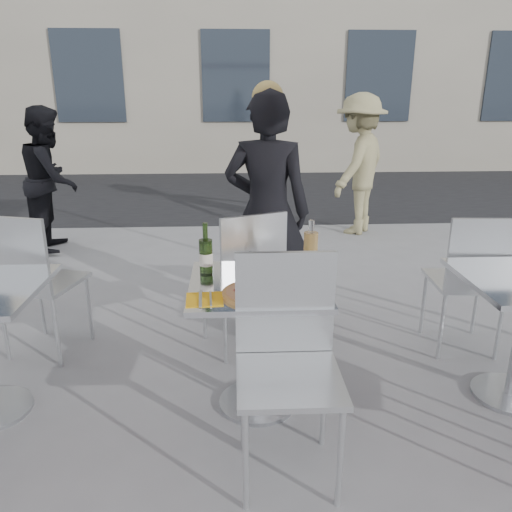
{
  "coord_description": "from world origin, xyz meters",
  "views": [
    {
      "loc": [
        -0.13,
        -2.47,
        1.72
      ],
      "look_at": [
        0.0,
        0.15,
        0.85
      ],
      "focal_mm": 35.0,
      "sensor_mm": 36.0,
      "label": 1
    }
  ],
  "objects_px": {
    "side_chair_lfar": "(31,274)",
    "carafe": "(311,250)",
    "chair_near": "(287,348)",
    "wineglass_white_a": "(249,261)",
    "wineglass_red_b": "(277,261)",
    "pizza_near": "(256,293)",
    "chair_far": "(246,271)",
    "wineglass_red_a": "(265,261)",
    "pizza_far": "(264,266)",
    "sugar_shaker": "(303,269)",
    "main_table": "(257,319)",
    "woman_diner": "(267,212)",
    "napkin_left": "(204,299)",
    "pedestrian_a": "(51,179)",
    "wine_bottle": "(206,255)",
    "side_chair_rfar": "(472,273)",
    "salad_plate": "(267,273)",
    "pedestrian_b": "(359,165)",
    "wineglass_white_b": "(250,260)",
    "napkin_right": "(307,294)"
  },
  "relations": [
    {
      "from": "side_chair_rfar",
      "to": "salad_plate",
      "type": "height_order",
      "value": "side_chair_rfar"
    },
    {
      "from": "sugar_shaker",
      "to": "wineglass_white_a",
      "type": "bearing_deg",
      "value": -176.92
    },
    {
      "from": "wineglass_red_b",
      "to": "pizza_near",
      "type": "bearing_deg",
      "value": -123.15
    },
    {
      "from": "woman_diner",
      "to": "pedestrian_b",
      "type": "bearing_deg",
      "value": -105.48
    },
    {
      "from": "side_chair_lfar",
      "to": "wineglass_red_b",
      "type": "bearing_deg",
      "value": 175.01
    },
    {
      "from": "pizza_near",
      "to": "pedestrian_b",
      "type": "bearing_deg",
      "value": 69.02
    },
    {
      "from": "side_chair_lfar",
      "to": "pedestrian_a",
      "type": "bearing_deg",
      "value": -58.6
    },
    {
      "from": "wineglass_white_a",
      "to": "side_chair_lfar",
      "type": "bearing_deg",
      "value": 157.46
    },
    {
      "from": "salad_plate",
      "to": "wineglass_red_b",
      "type": "height_order",
      "value": "wineglass_red_b"
    },
    {
      "from": "side_chair_rfar",
      "to": "napkin_left",
      "type": "relative_size",
      "value": 4.9
    },
    {
      "from": "chair_near",
      "to": "wineglass_red_a",
      "type": "distance_m",
      "value": 0.55
    },
    {
      "from": "wineglass_white_b",
      "to": "side_chair_lfar",
      "type": "bearing_deg",
      "value": 158.1
    },
    {
      "from": "salad_plate",
      "to": "carafe",
      "type": "xyz_separation_m",
      "value": [
        0.26,
        0.14,
        0.08
      ]
    },
    {
      "from": "chair_far",
      "to": "wineglass_white_b",
      "type": "xyz_separation_m",
      "value": [
        0.01,
        -0.57,
        0.27
      ]
    },
    {
      "from": "woman_diner",
      "to": "wineglass_white_a",
      "type": "height_order",
      "value": "woman_diner"
    },
    {
      "from": "chair_near",
      "to": "side_chair_lfar",
      "type": "bearing_deg",
      "value": 145.54
    },
    {
      "from": "chair_far",
      "to": "wineglass_red_a",
      "type": "height_order",
      "value": "chair_far"
    },
    {
      "from": "napkin_right",
      "to": "wineglass_red_b",
      "type": "bearing_deg",
      "value": 115.07
    },
    {
      "from": "sugar_shaker",
      "to": "wineglass_red_a",
      "type": "height_order",
      "value": "wineglass_red_a"
    },
    {
      "from": "woman_diner",
      "to": "napkin_left",
      "type": "height_order",
      "value": "woman_diner"
    },
    {
      "from": "side_chair_lfar",
      "to": "wineglass_white_a",
      "type": "height_order",
      "value": "side_chair_lfar"
    },
    {
      "from": "wine_bottle",
      "to": "wineglass_red_a",
      "type": "distance_m",
      "value": 0.34
    },
    {
      "from": "pedestrian_b",
      "to": "carafe",
      "type": "distance_m",
      "value": 3.63
    },
    {
      "from": "salad_plate",
      "to": "wineglass_white_a",
      "type": "distance_m",
      "value": 0.12
    },
    {
      "from": "side_chair_lfar",
      "to": "main_table",
      "type": "bearing_deg",
      "value": 172.66
    },
    {
      "from": "wineglass_white_a",
      "to": "wineglass_red_a",
      "type": "height_order",
      "value": "same"
    },
    {
      "from": "main_table",
      "to": "pedestrian_b",
      "type": "relative_size",
      "value": 0.44
    },
    {
      "from": "main_table",
      "to": "side_chair_rfar",
      "type": "relative_size",
      "value": 0.76
    },
    {
      "from": "main_table",
      "to": "pedestrian_b",
      "type": "bearing_deg",
      "value": 68.4
    },
    {
      "from": "salad_plate",
      "to": "wineglass_red_b",
      "type": "relative_size",
      "value": 1.4
    },
    {
      "from": "chair_far",
      "to": "napkin_right",
      "type": "distance_m",
      "value": 0.86
    },
    {
      "from": "chair_far",
      "to": "wineglass_red_a",
      "type": "relative_size",
      "value": 6.32
    },
    {
      "from": "wineglass_red_a",
      "to": "wineglass_white_a",
      "type": "bearing_deg",
      "value": 172.17
    },
    {
      "from": "pedestrian_a",
      "to": "wine_bottle",
      "type": "distance_m",
      "value": 3.53
    },
    {
      "from": "pizza_far",
      "to": "sugar_shaker",
      "type": "relative_size",
      "value": 3.17
    },
    {
      "from": "pedestrian_a",
      "to": "pedestrian_b",
      "type": "bearing_deg",
      "value": -87.73
    },
    {
      "from": "side_chair_lfar",
      "to": "carafe",
      "type": "distance_m",
      "value": 1.81
    },
    {
      "from": "salad_plate",
      "to": "napkin_left",
      "type": "height_order",
      "value": "salad_plate"
    },
    {
      "from": "wineglass_white_b",
      "to": "napkin_left",
      "type": "height_order",
      "value": "wineglass_white_b"
    },
    {
      "from": "side_chair_rfar",
      "to": "pedestrian_a",
      "type": "relative_size",
      "value": 0.62
    },
    {
      "from": "chair_near",
      "to": "napkin_right",
      "type": "height_order",
      "value": "chair_near"
    },
    {
      "from": "main_table",
      "to": "carafe",
      "type": "bearing_deg",
      "value": 31.54
    },
    {
      "from": "side_chair_lfar",
      "to": "pedestrian_a",
      "type": "height_order",
      "value": "pedestrian_a"
    },
    {
      "from": "main_table",
      "to": "side_chair_lfar",
      "type": "xyz_separation_m",
      "value": [
        -1.43,
        0.61,
        0.05
      ]
    },
    {
      "from": "side_chair_lfar",
      "to": "sugar_shaker",
      "type": "height_order",
      "value": "side_chair_lfar"
    },
    {
      "from": "chair_near",
      "to": "wineglass_white_a",
      "type": "xyz_separation_m",
      "value": [
        -0.15,
        0.49,
        0.25
      ]
    },
    {
      "from": "chair_near",
      "to": "wineglass_white_a",
      "type": "height_order",
      "value": "chair_near"
    },
    {
      "from": "woman_diner",
      "to": "wine_bottle",
      "type": "xyz_separation_m",
      "value": [
        -0.41,
        -0.97,
        -0.01
      ]
    },
    {
      "from": "chair_near",
      "to": "pizza_near",
      "type": "height_order",
      "value": "chair_near"
    },
    {
      "from": "chair_far",
      "to": "carafe",
      "type": "height_order",
      "value": "carafe"
    }
  ]
}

